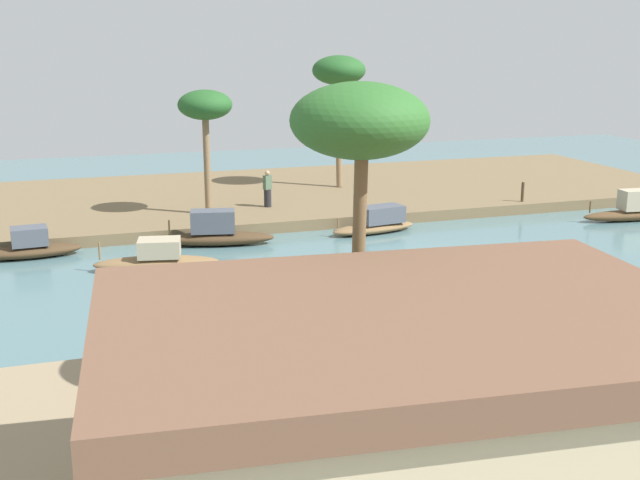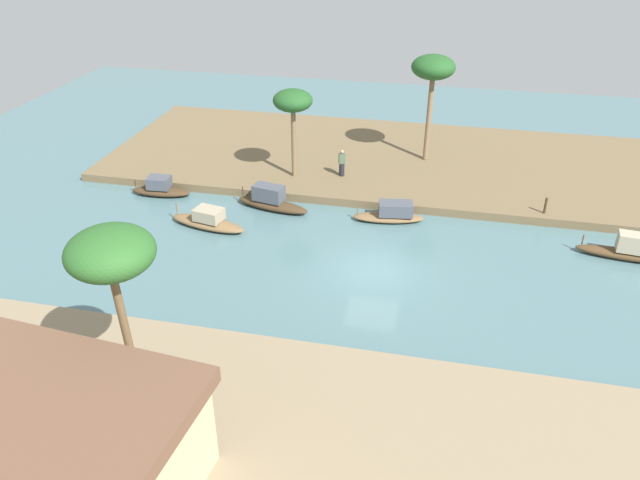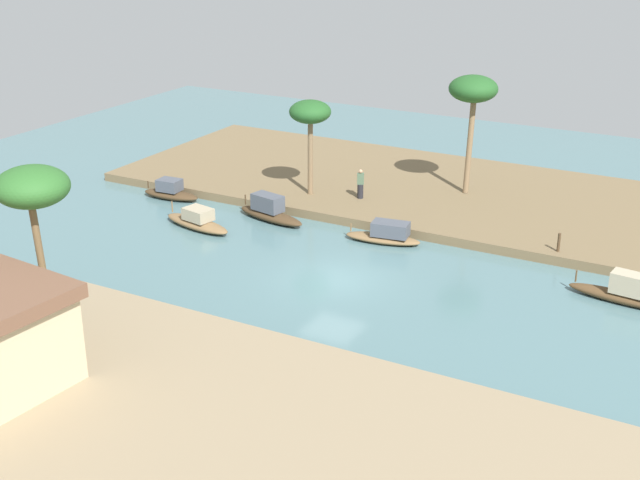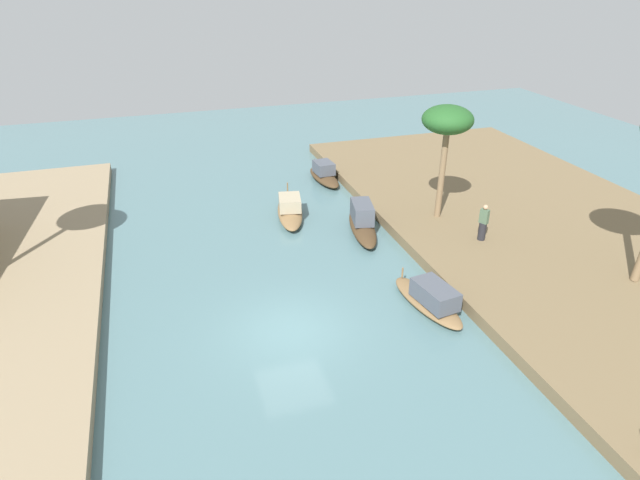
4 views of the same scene
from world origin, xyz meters
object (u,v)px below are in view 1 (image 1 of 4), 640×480
at_px(sampan_near_left_bank, 32,247).
at_px(sampan_with_red_awning, 157,259).
at_px(palm_tree_right_tall, 360,126).
at_px(riverside_building, 404,416).
at_px(sampan_open_hull, 217,233).
at_px(person_on_near_bank, 268,191).
at_px(palm_tree_left_near, 339,73).
at_px(sampan_with_tall_canopy, 377,222).
at_px(palm_tree_left_far, 205,108).
at_px(mooring_post, 523,192).
at_px(sampan_downstream_large, 633,209).

height_order(sampan_near_left_bank, sampan_with_red_awning, sampan_near_left_bank).
xyz_separation_m(palm_tree_right_tall, riverside_building, (0.91, 4.35, -3.92)).
distance_m(sampan_open_hull, person_on_near_bank, 5.46).
distance_m(sampan_near_left_bank, palm_tree_right_tall, 18.28).
xyz_separation_m(palm_tree_left_near, riverside_building, (9.06, 28.33, -3.92)).
bearing_deg(sampan_with_tall_canopy, palm_tree_left_far, -39.09).
distance_m(person_on_near_bank, palm_tree_left_far, 4.81).
bearing_deg(riverside_building, sampan_with_red_awning, -79.28).
distance_m(sampan_with_red_awning, palm_tree_right_tall, 14.32).
relative_size(sampan_near_left_bank, mooring_post, 3.92).
xyz_separation_m(mooring_post, palm_tree_right_tall, (14.98, 17.45, 5.27)).
relative_size(sampan_near_left_bank, sampan_with_red_awning, 0.79).
relative_size(sampan_near_left_bank, palm_tree_right_tall, 0.54).
distance_m(mooring_post, palm_tree_left_far, 15.15).
bearing_deg(mooring_post, sampan_with_red_awning, 14.72).
relative_size(sampan_downstream_large, sampan_with_red_awning, 1.02).
distance_m(person_on_near_bank, riverside_building, 24.77).
height_order(person_on_near_bank, palm_tree_right_tall, palm_tree_right_tall).
relative_size(sampan_downstream_large, person_on_near_bank, 2.77).
bearing_deg(sampan_with_tall_canopy, palm_tree_left_near, -107.37).
bearing_deg(sampan_open_hull, palm_tree_left_far, -83.97).
relative_size(palm_tree_left_near, palm_tree_left_far, 1.24).
relative_size(person_on_near_bank, mooring_post, 1.82).
xyz_separation_m(sampan_downstream_large, sampan_open_hull, (18.47, -1.47, 0.00)).
xyz_separation_m(sampan_downstream_large, palm_tree_left_far, (18.09, -5.21, 4.54)).
distance_m(sampan_downstream_large, palm_tree_left_far, 19.36).
bearing_deg(sampan_with_red_awning, sampan_downstream_large, -165.07).
bearing_deg(riverside_building, sampan_open_hull, -87.67).
bearing_deg(sampan_with_tall_canopy, sampan_open_hull, -8.66).
height_order(sampan_with_red_awning, palm_tree_right_tall, palm_tree_right_tall).
height_order(sampan_with_red_awning, mooring_post, mooring_post).
relative_size(sampan_downstream_large, mooring_post, 5.04).
distance_m(sampan_with_tall_canopy, palm_tree_left_far, 8.71).
relative_size(sampan_near_left_bank, palm_tree_left_far, 0.67).
bearing_deg(palm_tree_left_far, sampan_downstream_large, 163.92).
bearing_deg(sampan_downstream_large, sampan_near_left_bank, 2.54).
bearing_deg(sampan_near_left_bank, palm_tree_left_far, -158.64).
xyz_separation_m(sampan_downstream_large, sampan_with_red_awning, (21.14, 1.35, -0.11)).
bearing_deg(palm_tree_right_tall, sampan_with_red_awning, -78.88).
bearing_deg(riverside_building, mooring_post, -120.74).
relative_size(sampan_with_red_awning, mooring_post, 4.94).
height_order(sampan_with_red_awning, person_on_near_bank, person_on_near_bank).
distance_m(sampan_open_hull, palm_tree_left_near, 12.87).
xyz_separation_m(sampan_downstream_large, riverside_building, (19.52, 18.55, 1.78)).
xyz_separation_m(sampan_near_left_bank, riverside_building, (-5.81, 20.34, 1.87)).
bearing_deg(palm_tree_left_near, sampan_downstream_large, 136.93).
relative_size(sampan_downstream_large, sampan_open_hull, 1.03).
bearing_deg(palm_tree_right_tall, sampan_open_hull, -90.53).
relative_size(sampan_with_tall_canopy, palm_tree_right_tall, 0.60).
xyz_separation_m(sampan_open_hull, riverside_building, (1.05, 20.02, 1.78)).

